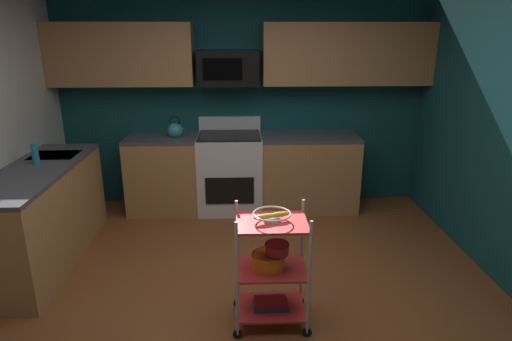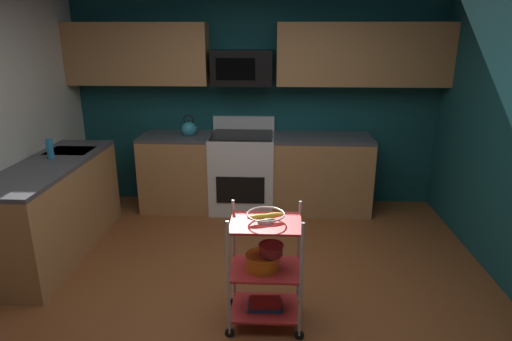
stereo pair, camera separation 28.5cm
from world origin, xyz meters
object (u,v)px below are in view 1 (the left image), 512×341
Objects in this scene: rolling_cart at (271,269)px; mixing_bowl_large at (268,261)px; mixing_bowl_small at (277,248)px; book_stack at (271,303)px; fruit_bowl at (272,215)px; oven_range at (230,171)px; microwave at (228,68)px; kettle at (175,130)px; dish_soap_bottle at (35,153)px.

rolling_cart is 3.63× the size of mixing_bowl_large.
mixing_bowl_small is 0.70× the size of book_stack.
fruit_bowl is 0.72m from book_stack.
mixing_bowl_small is at bearing -3.24° from rolling_cart.
mixing_bowl_large is at bearing 180.00° from fruit_bowl.
oven_range is at bearing 98.76° from book_stack.
oven_range is 4.37× the size of mixing_bowl_large.
microwave reaches higher than kettle.
kettle reaches higher than mixing_bowl_small.
microwave is 2.61m from mixing_bowl_small.
dish_soap_bottle is at bearing -149.49° from oven_range.
mixing_bowl_large is (-0.02, 0.00, 0.07)m from rolling_cart.
kettle is (-0.63, -0.00, 0.52)m from oven_range.
oven_range reaches higher than mixing_bowl_large.
rolling_cart is 0.17m from mixing_bowl_small.
kettle is 1.32× the size of dish_soap_bottle.
fruit_bowl is at bearing -81.24° from oven_range.
microwave reaches higher than mixing_bowl_small.
oven_range is at bearing -89.74° from microwave.
mixing_bowl_large is at bearing -29.26° from dish_soap_bottle.
fruit_bowl is (0.34, -2.24, 0.40)m from oven_range.
fruit_bowl is 0.36m from mixing_bowl_large.
mixing_bowl_small is 0.69× the size of kettle.
kettle is at bearing 113.65° from fruit_bowl.
rolling_cart is 3.47× the size of kettle.
mixing_bowl_large is at bearing -66.83° from kettle.
kettle is (-0.98, 2.23, 0.54)m from rolling_cart.
microwave is at bearing 90.26° from oven_range.
fruit_bowl reaches higher than book_stack.
rolling_cart is 2.50m from kettle.
rolling_cart is at bearing -66.35° from kettle.
rolling_cart is (0.34, -2.34, -1.25)m from microwave.
dish_soap_bottle is (-2.17, 1.18, 0.40)m from mixing_bowl_small.
oven_range is at bearing 98.20° from mixing_bowl_large.
microwave reaches higher than book_stack.
mixing_bowl_small is (0.38, -2.24, 0.14)m from oven_range.
fruit_bowl is at bearing 180.00° from rolling_cart.
microwave is at bearing 98.38° from book_stack.
fruit_bowl is (0.34, -2.34, -0.82)m from microwave.
fruit_bowl is 1.08× the size of mixing_bowl_large.
dish_soap_bottle reaches higher than fruit_bowl.
dish_soap_bottle is (-1.16, -1.05, 0.02)m from kettle.
book_stack is 2.58m from kettle.
kettle is (-0.96, 2.23, 0.48)m from mixing_bowl_large.
fruit_bowl is at bearing -66.35° from kettle.
oven_range is at bearing 99.74° from mixing_bowl_small.
fruit_bowl is 2.44m from kettle.
oven_range is at bearing 30.51° from dish_soap_bottle.
kettle reaches higher than oven_range.
mixing_bowl_large is (-0.02, 0.00, -0.36)m from fruit_bowl.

